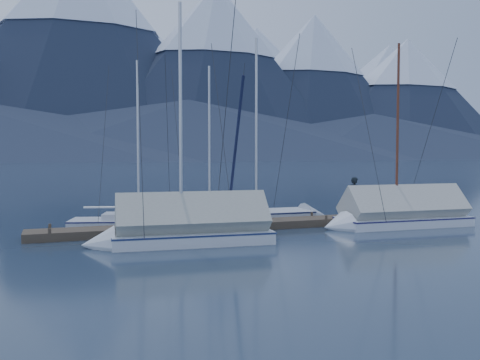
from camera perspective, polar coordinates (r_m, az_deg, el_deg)
name	(u,v)px	position (r m, az deg, el deg)	size (l,w,h in m)	color
ground	(257,236)	(21.03, 1.89, -6.27)	(1000.00, 1000.00, 0.00)	#172334
mountain_range	(70,77)	(393.76, -18.56, 10.91)	(877.00, 584.00, 150.50)	#475675
dock	(240,226)	(22.86, 0.00, -5.24)	(18.00, 1.50, 0.54)	#382D23
mooring_posts	(229,222)	(22.66, -1.19, -4.70)	(15.12, 1.52, 0.35)	#382D23
sailboat_open_left	(149,224)	(23.69, -10.23, -4.91)	(6.55, 3.43, 8.34)	silver
sailboat_open_mid	(218,221)	(24.32, -2.44, -4.66)	(6.29, 2.67, 8.22)	silver
sailboat_open_right	(266,217)	(25.89, 2.92, -4.13)	(7.64, 3.25, 10.01)	silver
sailboat_covered_near	(393,217)	(24.55, 16.84, -3.96)	(7.28, 3.10, 9.33)	white
sailboat_covered_far	(178,231)	(19.14, -7.03, -5.76)	(7.14, 2.97, 9.80)	silver
person	(355,196)	(25.91, 12.75, -1.74)	(0.69, 0.45, 1.88)	black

